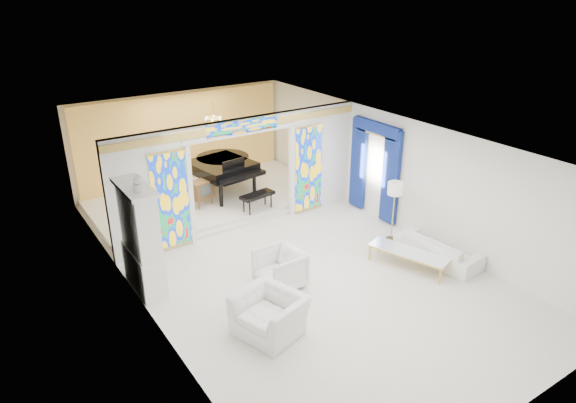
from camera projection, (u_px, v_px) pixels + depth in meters
floor at (285, 258)px, 12.37m from camera, size 12.00×12.00×0.00m
ceiling at (285, 137)px, 11.18m from camera, size 7.00×12.00×0.02m
wall_back at (182, 139)px, 16.36m from camera, size 7.00×0.02×3.00m
wall_front at (519, 341)px, 7.19m from camera, size 7.00×0.02×3.00m
wall_left at (135, 240)px, 10.00m from camera, size 0.02×12.00×3.00m
wall_right at (395, 171)px, 13.55m from camera, size 0.02×12.00×3.00m
partition_wall at (242, 170)px, 13.24m from camera, size 7.00×0.22×3.00m
stained_glass_left at (171, 201)px, 12.27m from camera, size 0.90×0.04×2.40m
stained_glass_right at (308, 169)px, 14.33m from camera, size 0.90×0.04×2.40m
stained_glass_transom at (243, 126)px, 12.69m from camera, size 2.00×0.04×0.34m
alcove_platform at (210, 199)px, 15.47m from camera, size 6.80×3.80×0.18m
gold_curtain_back at (183, 139)px, 16.27m from camera, size 6.70×0.10×2.90m
chandelier at (213, 118)px, 14.51m from camera, size 0.48×0.48×0.30m
blue_drapes at (375, 162)px, 14.01m from camera, size 0.14×1.85×2.65m
china_cabinet at (141, 239)px, 10.73m from camera, size 0.56×1.46×2.72m
armchair_left at (270, 314)px, 9.61m from camera, size 1.39×1.49×0.80m
armchair_right at (280, 269)px, 11.07m from camera, size 0.96×0.93×0.85m
sofa at (438, 249)px, 12.14m from camera, size 1.02×2.13×0.60m
side_table at (262, 292)px, 10.39m from camera, size 0.55×0.55×0.53m
vase at (262, 280)px, 10.28m from camera, size 0.21×0.21×0.20m
coffee_table at (409, 253)px, 11.81m from camera, size 1.16×1.95×0.42m
floor_lamp at (395, 191)px, 12.71m from camera, size 0.39×0.39×1.57m
grand_piano at (224, 165)px, 15.46m from camera, size 2.12×3.27×1.23m
tv_console at (201, 190)px, 14.60m from camera, size 0.73×0.59×0.74m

